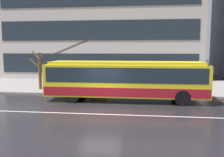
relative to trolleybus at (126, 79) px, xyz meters
name	(u,v)px	position (x,y,z in m)	size (l,w,h in m)	color
ground_plane	(101,109)	(-1.36, -2.69, -1.56)	(160.00, 160.00, 0.00)	#27242A
sidewalk_slab	(116,86)	(-1.36, 6.60, -1.49)	(80.00, 10.00, 0.14)	gray
lane_centre_line	(97,114)	(-1.36, -3.89, -1.56)	(72.00, 0.14, 0.01)	silver
trolleybus	(126,79)	(0.00, 0.00, 0.00)	(12.17, 2.57, 4.55)	yellow
bus_shelter	(95,69)	(-2.89, 3.27, 0.41)	(3.61, 1.71, 2.43)	gray
pedestrian_at_shelter	(92,73)	(-3.05, 2.99, 0.16)	(1.36, 1.36, 1.98)	black
pedestrian_approaching_curb	(186,72)	(4.96, 4.37, 0.21)	(1.32, 1.32, 1.98)	black
street_tree_bare	(39,69)	(-7.92, 3.42, 0.39)	(1.57, 1.24, 3.45)	brown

